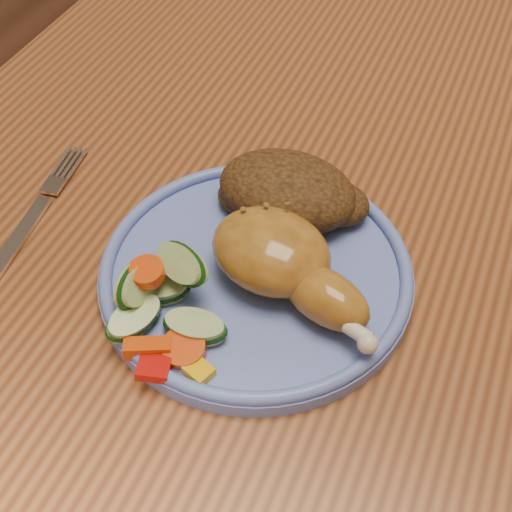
{
  "coord_description": "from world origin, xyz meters",
  "views": [
    {
      "loc": [
        0.04,
        -0.45,
        1.16
      ],
      "look_at": [
        -0.1,
        -0.13,
        0.78
      ],
      "focal_mm": 50.0,
      "sensor_mm": 36.0,
      "label": 1
    }
  ],
  "objects_px": {
    "dining_table": "(406,272)",
    "chair_far": "(487,75)",
    "plate": "(256,275)",
    "fork": "(29,222)"
  },
  "relations": [
    {
      "from": "dining_table",
      "to": "plate",
      "type": "height_order",
      "value": "plate"
    },
    {
      "from": "dining_table",
      "to": "plate",
      "type": "xyz_separation_m",
      "value": [
        -0.1,
        -0.13,
        0.09
      ]
    },
    {
      "from": "dining_table",
      "to": "fork",
      "type": "relative_size",
      "value": 8.99
    },
    {
      "from": "dining_table",
      "to": "fork",
      "type": "bearing_deg",
      "value": -153.63
    },
    {
      "from": "plate",
      "to": "dining_table",
      "type": "bearing_deg",
      "value": 52.73
    },
    {
      "from": "fork",
      "to": "chair_far",
      "type": "bearing_deg",
      "value": 69.38
    },
    {
      "from": "dining_table",
      "to": "plate",
      "type": "distance_m",
      "value": 0.18
    },
    {
      "from": "plate",
      "to": "fork",
      "type": "xyz_separation_m",
      "value": [
        -0.19,
        -0.02,
        -0.0
      ]
    },
    {
      "from": "plate",
      "to": "fork",
      "type": "distance_m",
      "value": 0.19
    },
    {
      "from": "dining_table",
      "to": "chair_far",
      "type": "relative_size",
      "value": 1.54
    }
  ]
}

